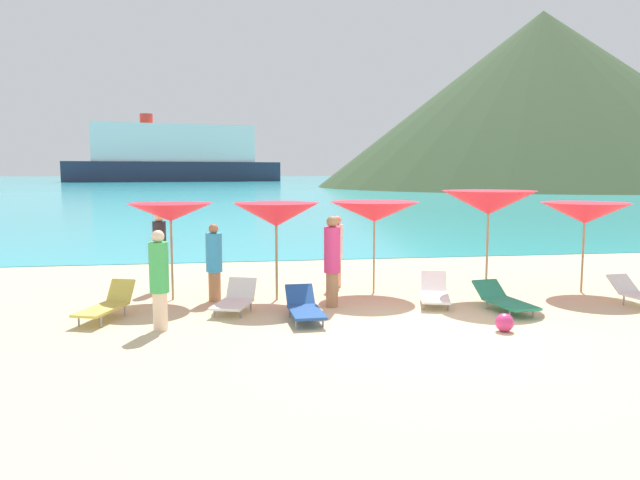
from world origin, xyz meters
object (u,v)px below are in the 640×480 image
object	(u,v)px
lounge_chair_0	(304,307)
lounge_chair_4	(435,293)
lounge_chair_2	(504,299)
beachgoer_4	(160,248)
umbrella_2	(374,212)
umbrella_4	(585,213)
beach_ball	(505,323)
umbrella_3	(489,203)
beachgoer_0	(159,278)
beachgoer_3	(332,259)
umbrella_0	(171,212)
beachgoer_2	(214,261)
lounge_chair_1	(107,304)
lounge_chair_3	(235,299)
cruise_ship	(175,156)
umbrella_1	(276,215)
beachgoer_1	(337,249)

from	to	relation	value
lounge_chair_0	lounge_chair_4	distance (m)	3.10
lounge_chair_2	beachgoer_4	size ratio (longest dim) A/B	0.90
umbrella_2	umbrella_4	world-z (taller)	umbrella_2
beach_ball	lounge_chair_4	bearing A→B (deg)	101.12
umbrella_3	beachgoer_0	size ratio (longest dim) A/B	1.33
beachgoer_3	beachgoer_0	bearing A→B (deg)	-94.85
umbrella_0	beachgoer_2	bearing A→B (deg)	-15.82
umbrella_3	beachgoer_0	xyz separation A→B (m)	(-6.98, -1.77, -1.19)
umbrella_2	lounge_chair_1	xyz separation A→B (m)	(-5.71, -1.67, -1.62)
lounge_chair_1	beach_ball	bearing A→B (deg)	3.42
umbrella_2	beachgoer_0	size ratio (longest dim) A/B	1.19
umbrella_2	beachgoer_4	size ratio (longest dim) A/B	1.14
lounge_chair_1	beachgoer_2	size ratio (longest dim) A/B	0.94
umbrella_2	umbrella_4	bearing A→B (deg)	-8.16
beachgoer_2	lounge_chair_4	bearing A→B (deg)	8.23
lounge_chair_3	beachgoer_3	distance (m)	2.17
umbrella_3	beachgoer_4	distance (m)	7.70
umbrella_3	lounge_chair_0	distance (m)	4.94
beach_ball	cruise_ship	bearing A→B (deg)	96.55
lounge_chair_2	beachgoer_0	world-z (taller)	beachgoer_0
lounge_chair_1	lounge_chair_2	world-z (taller)	lounge_chair_1
lounge_chair_4	umbrella_1	bearing A→B (deg)	-178.41
beachgoer_0	umbrella_4	bearing A→B (deg)	90.79
beachgoer_1	beachgoer_2	xyz separation A→B (m)	(-2.95, -1.15, -0.06)
umbrella_3	beachgoer_3	xyz separation A→B (m)	(-3.62, -0.42, -1.12)
umbrella_1	beachgoer_2	xyz separation A→B (m)	(-1.36, 0.11, -1.00)
umbrella_4	beachgoer_2	bearing A→B (deg)	177.57
beachgoer_2	beach_ball	xyz separation A→B (m)	(5.14, -3.38, -0.73)
lounge_chair_3	beachgoer_1	world-z (taller)	beachgoer_1
umbrella_4	lounge_chair_0	world-z (taller)	umbrella_4
umbrella_1	lounge_chair_0	xyz separation A→B (m)	(0.37, -1.88, -1.64)
lounge_chair_0	lounge_chair_4	bearing A→B (deg)	15.88
beachgoer_0	umbrella_3	bearing A→B (deg)	93.25
lounge_chair_3	beachgoer_4	bearing A→B (deg)	143.71
umbrella_2	cruise_ship	xyz separation A→B (m)	(-19.22, 176.40, 5.85)
beachgoer_4	beachgoer_0	bearing A→B (deg)	147.46
lounge_chair_1	lounge_chair_2	distance (m)	7.91
beachgoer_1	beachgoer_4	xyz separation A→B (m)	(-4.25, 0.21, 0.07)
beachgoer_0	beachgoer_4	size ratio (longest dim) A/B	0.96
lounge_chair_2	beachgoer_0	size ratio (longest dim) A/B	0.94
lounge_chair_3	beachgoer_1	bearing A→B (deg)	60.79
umbrella_1	lounge_chair_0	size ratio (longest dim) A/B	1.37
beachgoer_2	lounge_chair_1	bearing A→B (deg)	-125.76
beachgoer_0	beachgoer_4	world-z (taller)	beachgoer_4
umbrella_2	beachgoer_3	xyz separation A→B (m)	(-1.23, -1.32, -0.88)
lounge_chair_2	beachgoer_2	bearing A→B (deg)	155.50
umbrella_2	beachgoer_0	bearing A→B (deg)	-149.79
beachgoer_0	cruise_ship	world-z (taller)	cruise_ship
umbrella_2	lounge_chair_3	size ratio (longest dim) A/B	1.53
beachgoer_0	beachgoer_3	distance (m)	3.63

